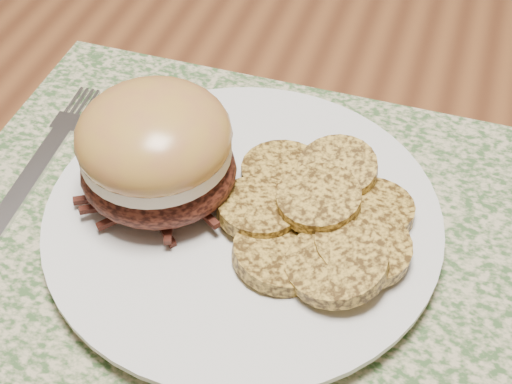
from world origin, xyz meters
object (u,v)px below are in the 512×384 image
at_px(dining_table, 152,68).
at_px(pork_sandwich, 156,151).
at_px(dinner_plate, 243,219).
at_px(fork, 41,162).

bearing_deg(dining_table, pork_sandwich, -62.84).
height_order(dinner_plate, fork, dinner_plate).
bearing_deg(dinner_plate, dining_table, 127.09).
distance_m(pork_sandwich, fork, 0.12).
bearing_deg(pork_sandwich, dinner_plate, -5.56).
height_order(pork_sandwich, fork, pork_sandwich).
relative_size(dinner_plate, pork_sandwich, 2.23).
bearing_deg(dinner_plate, fork, 175.64).
height_order(dinner_plate, pork_sandwich, pork_sandwich).
xyz_separation_m(dining_table, dinner_plate, (0.19, -0.25, 0.09)).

